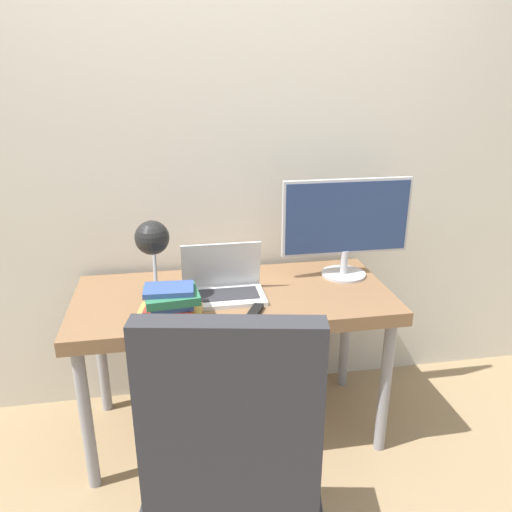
% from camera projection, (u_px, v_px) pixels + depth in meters
% --- Properties ---
extents(ground_plane, '(12.00, 12.00, 0.00)m').
position_uv_depth(ground_plane, '(246.00, 475.00, 2.14)').
color(ground_plane, '#937A56').
extents(wall_back, '(8.00, 0.05, 2.60)m').
position_uv_depth(wall_back, '(221.00, 146.00, 2.34)').
color(wall_back, beige).
rests_on(wall_back, ground_plane).
extents(desk, '(1.38, 0.63, 0.72)m').
position_uv_depth(desk, '(234.00, 308.00, 2.21)').
color(desk, brown).
rests_on(desk, ground_plane).
extents(laptop, '(0.35, 0.22, 0.23)m').
position_uv_depth(laptop, '(223.00, 286.00, 2.15)').
color(laptop, silver).
rests_on(laptop, desk).
extents(monitor, '(0.61, 0.21, 0.46)m').
position_uv_depth(monitor, '(347.00, 223.00, 2.30)').
color(monitor, '#B7B7BC').
rests_on(monitor, desk).
extents(desk_lamp, '(0.14, 0.26, 0.36)m').
position_uv_depth(desk_lamp, '(153.00, 243.00, 2.01)').
color(desk_lamp, '#4C4C51').
rests_on(desk_lamp, desk).
extents(office_chair, '(0.60, 0.61, 1.09)m').
position_uv_depth(office_chair, '(234.00, 452.00, 1.43)').
color(office_chair, black).
rests_on(office_chair, ground_plane).
extents(book_stack, '(0.27, 0.21, 0.13)m').
position_uv_depth(book_stack, '(171.00, 302.00, 1.95)').
color(book_stack, gold).
rests_on(book_stack, desk).
extents(tv_remote, '(0.12, 0.18, 0.02)m').
position_uv_depth(tv_remote, '(253.00, 315.00, 1.97)').
color(tv_remote, black).
rests_on(tv_remote, desk).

